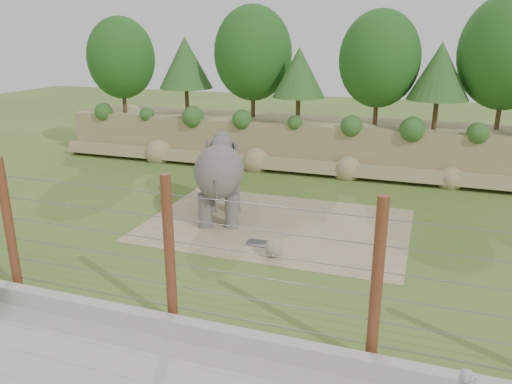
% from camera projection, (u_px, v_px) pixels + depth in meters
% --- Properties ---
extents(ground, '(90.00, 90.00, 0.00)m').
position_uv_depth(ground, '(237.00, 254.00, 16.92)').
color(ground, '#426621').
rests_on(ground, ground).
extents(back_embankment, '(30.00, 5.52, 8.77)m').
position_uv_depth(back_embankment, '(331.00, 95.00, 26.94)').
color(back_embankment, '#99865F').
rests_on(back_embankment, ground).
extents(dirt_patch, '(10.00, 7.00, 0.02)m').
position_uv_depth(dirt_patch, '(276.00, 225.00, 19.46)').
color(dirt_patch, '#947A5B').
rests_on(dirt_patch, ground).
extents(drain_grate, '(1.00, 0.60, 0.03)m').
position_uv_depth(drain_grate, '(261.00, 244.00, 17.65)').
color(drain_grate, '#262628').
rests_on(drain_grate, dirt_patch).
extents(elephant, '(2.84, 4.23, 3.16)m').
position_uv_depth(elephant, '(219.00, 182.00, 19.58)').
color(elephant, '#5B5752').
rests_on(elephant, ground).
extents(stone_ball, '(0.61, 0.61, 0.61)m').
position_uv_depth(stone_ball, '(274.00, 248.00, 16.58)').
color(stone_ball, gray).
rests_on(stone_ball, dirt_patch).
extents(retaining_wall, '(26.00, 0.35, 0.50)m').
position_uv_depth(retaining_wall, '(163.00, 325.00, 12.34)').
color(retaining_wall, '#AAA99E').
rests_on(retaining_wall, ground).
extents(walkway, '(26.00, 4.00, 0.01)m').
position_uv_depth(walkway, '(118.00, 384.00, 10.61)').
color(walkway, '#AAA99E').
rests_on(walkway, ground).
extents(barrier_fence, '(20.26, 0.26, 4.00)m').
position_uv_depth(barrier_fence, '(169.00, 252.00, 12.26)').
color(barrier_fence, '#5A2E1C').
rests_on(barrier_fence, ground).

